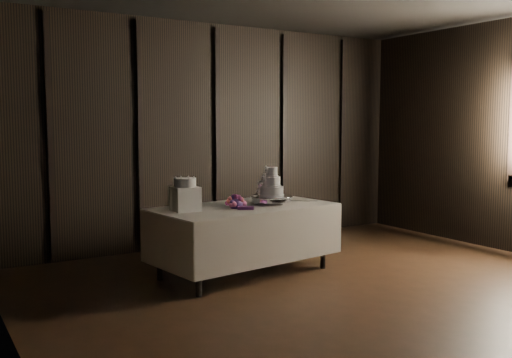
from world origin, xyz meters
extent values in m
cube|color=black|center=(0.00, 0.00, -0.02)|extent=(6.04, 7.04, 0.04)
cube|color=black|center=(0.00, 3.52, 1.50)|extent=(6.04, 0.04, 3.04)
cube|color=black|center=(-3.02, 0.00, 1.50)|extent=(0.04, 7.04, 3.04)
cube|color=silver|center=(-0.50, 1.87, 0.76)|extent=(2.10, 1.29, 0.01)
cube|color=white|center=(-0.50, 1.87, 0.35)|extent=(1.93, 1.15, 0.71)
cylinder|color=silver|center=(-0.15, 1.87, 0.81)|extent=(0.64, 0.64, 0.09)
cylinder|color=white|center=(-0.15, 1.87, 0.90)|extent=(0.27, 0.27, 0.11)
cylinder|color=white|center=(-0.15, 1.87, 1.01)|extent=(0.20, 0.20, 0.11)
cylinder|color=white|center=(-0.15, 1.87, 1.12)|extent=(0.13, 0.13, 0.11)
cube|color=white|center=(-1.19, 1.90, 0.89)|extent=(0.27, 0.27, 0.25)
cylinder|color=white|center=(-1.19, 1.90, 1.06)|extent=(0.27, 0.27, 0.09)
cube|color=silver|center=(0.21, 1.87, 0.77)|extent=(0.30, 0.26, 0.01)
camera|label=1|loc=(-3.59, -3.48, 1.67)|focal=40.00mm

